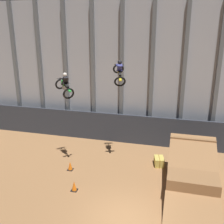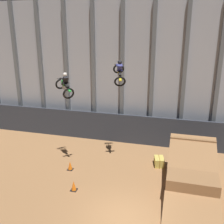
{
  "view_description": "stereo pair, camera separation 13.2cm",
  "coord_description": "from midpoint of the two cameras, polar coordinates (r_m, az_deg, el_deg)",
  "views": [
    {
      "loc": [
        2.06,
        -10.23,
        8.65
      ],
      "look_at": [
        -1.99,
        5.27,
        3.64
      ],
      "focal_mm": 42.0,
      "sensor_mm": 36.0,
      "label": 1
    },
    {
      "loc": [
        2.19,
        -10.2,
        8.65
      ],
      "look_at": [
        -1.99,
        5.27,
        3.64
      ],
      "focal_mm": 42.0,
      "sensor_mm": 36.0,
      "label": 2
    }
  ],
  "objects": [
    {
      "name": "rider_bike_right_air",
      "position": [
        16.79,
        1.37,
        8.66
      ],
      "size": [
        1.21,
        1.89,
        1.69
      ],
      "rotation": [
        0.45,
        0.0,
        0.31
      ],
      "color": "black"
    },
    {
      "name": "ground_plane",
      "position": [
        13.55,
        2.4,
        -22.32
      ],
      "size": [
        60.0,
        60.0,
        0.0
      ],
      "primitive_type": "plane",
      "color": "#996B42"
    },
    {
      "name": "dirt_ramp",
      "position": [
        16.1,
        16.69,
        -12.46
      ],
      "size": [
        2.7,
        5.77,
        2.52
      ],
      "color": "olive",
      "rests_on": "ground_plane"
    },
    {
      "name": "rider_bike_left_air",
      "position": [
        16.67,
        -10.49,
        5.71
      ],
      "size": [
        1.68,
        1.68,
        1.62
      ],
      "rotation": [
        0.26,
        0.0,
        0.78
      ],
      "color": "black"
    },
    {
      "name": "traffic_cone_arena_edge",
      "position": [
        17.48,
        -9.32,
        -11.49
      ],
      "size": [
        0.36,
        0.36,
        0.58
      ],
      "color": "black",
      "rests_on": "ground_plane"
    },
    {
      "name": "traffic_cone_near_ramp",
      "position": [
        15.45,
        -8.49,
        -15.65
      ],
      "size": [
        0.36,
        0.36,
        0.58
      ],
      "color": "black",
      "rests_on": "ground_plane"
    },
    {
      "name": "lower_barrier",
      "position": [
        20.61,
        7.74,
        -4.09
      ],
      "size": [
        31.36,
        0.2,
        2.34
      ],
      "color": "#2D333D",
      "rests_on": "ground_plane"
    },
    {
      "name": "hay_bale_trackside",
      "position": [
        18.06,
        9.98,
        -10.53
      ],
      "size": [
        0.77,
        1.0,
        0.57
      ],
      "rotation": [
        0.0,
        0.0,
        1.77
      ],
      "color": "#CCB751",
      "rests_on": "ground_plane"
    },
    {
      "name": "arena_back_wall",
      "position": [
        20.32,
        8.55,
        8.17
      ],
      "size": [
        32.0,
        0.4,
        10.94
      ],
      "color": "#A3A8B2",
      "rests_on": "ground_plane"
    }
  ]
}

